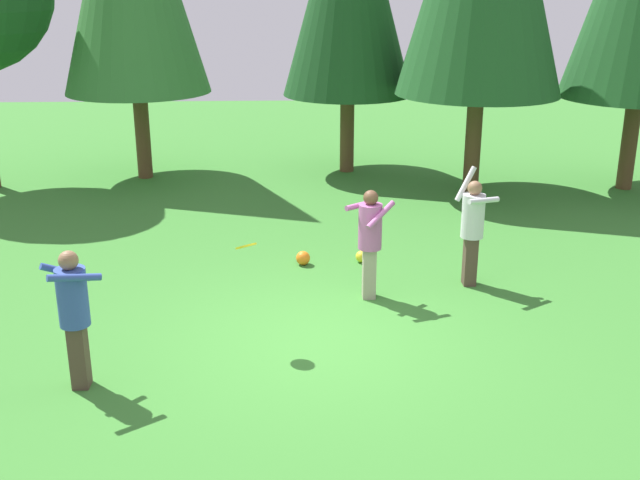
{
  "coord_description": "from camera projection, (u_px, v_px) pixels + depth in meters",
  "views": [
    {
      "loc": [
        -0.27,
        -9.11,
        4.51
      ],
      "look_at": [
        0.11,
        0.9,
        1.05
      ],
      "focal_mm": 43.43,
      "sensor_mm": 36.0,
      "label": 1
    }
  ],
  "objects": [
    {
      "name": "ground_plane",
      "position": [
        314.0,
        339.0,
        10.09
      ],
      "size": [
        40.0,
        40.0,
        0.0
      ],
      "primitive_type": "plane",
      "color": "#387A2D"
    },
    {
      "name": "ball_orange",
      "position": [
        303.0,
        258.0,
        12.61
      ],
      "size": [
        0.23,
        0.23,
        0.23
      ],
      "primitive_type": "sphere",
      "color": "orange",
      "rests_on": "ground_plane"
    },
    {
      "name": "frisbee",
      "position": [
        246.0,
        246.0,
        9.55
      ],
      "size": [
        0.37,
        0.37,
        0.13
      ],
      "color": "yellow"
    },
    {
      "name": "person_catcher",
      "position": [
        74.0,
        308.0,
        8.61
      ],
      "size": [
        0.73,
        0.69,
        1.66
      ],
      "rotation": [
        0.0,
        0.0,
        0.51
      ],
      "color": "#4C382D",
      "rests_on": "ground_plane"
    },
    {
      "name": "person_bystander",
      "position": [
        370.0,
        235.0,
        11.07
      ],
      "size": [
        0.73,
        0.72,
        1.63
      ],
      "rotation": [
        0.0,
        0.0,
        -2.44
      ],
      "color": "gray",
      "rests_on": "ground_plane"
    },
    {
      "name": "person_thrower",
      "position": [
        472.0,
        224.0,
        11.54
      ],
      "size": [
        0.65,
        0.65,
        1.8
      ],
      "rotation": [
        0.0,
        0.0,
        -2.62
      ],
      "color": "#4C382D",
      "rests_on": "ground_plane"
    },
    {
      "name": "ball_yellow",
      "position": [
        362.0,
        257.0,
        12.73
      ],
      "size": [
        0.2,
        0.2,
        0.2
      ],
      "primitive_type": "sphere",
      "color": "yellow",
      "rests_on": "ground_plane"
    }
  ]
}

